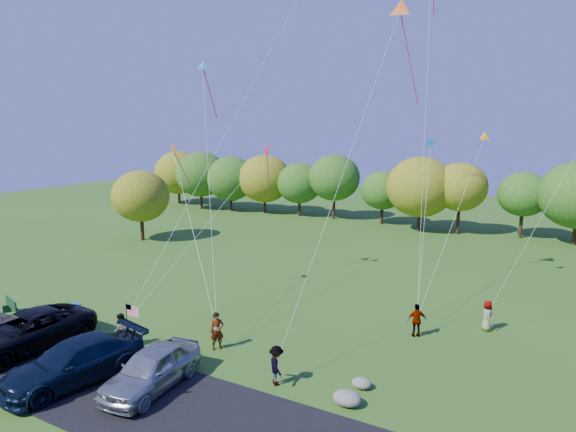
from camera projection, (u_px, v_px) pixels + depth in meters
name	position (u px, v px, depth m)	size (l,w,h in m)	color
ground	(198.00, 361.00, 24.85)	(140.00, 140.00, 0.00)	#325F1B
asphalt_lane	(136.00, 397.00, 21.44)	(44.00, 6.00, 0.06)	black
treeline	(427.00, 187.00, 54.27)	(75.49, 28.23, 8.45)	#392015
minivan_dark	(26.00, 331.00, 25.89)	(3.09, 6.70, 1.86)	black
minivan_navy	(74.00, 362.00, 22.55)	(2.57, 6.33, 1.84)	black
minivan_silver	(151.00, 369.00, 21.99)	(2.11, 5.24, 1.79)	#9AA1A4
flyer_a	(217.00, 331.00, 25.99)	(0.71, 0.47, 1.94)	#4C4C59
flyer_b	(121.00, 331.00, 26.14)	(0.88, 0.69, 1.82)	#4C4C59
flyer_c	(276.00, 365.00, 22.43)	(1.15, 0.66, 1.77)	#4C4C59
flyer_d	(417.00, 320.00, 27.56)	(1.07, 0.45, 1.82)	#4C4C59
flyer_e	(487.00, 316.00, 28.40)	(0.84, 0.54, 1.71)	#4C4C59
park_bench	(13.00, 306.00, 30.72)	(1.89, 0.83, 1.07)	#153B19
trash_barrel	(76.00, 311.00, 30.30)	(0.57, 0.57, 0.86)	blue
flag_assembly	(130.00, 316.00, 25.76)	(0.90, 0.58, 2.43)	black
boulder_near	(347.00, 398.00, 20.85)	(1.21, 0.95, 0.60)	gray
boulder_far	(362.00, 383.00, 22.22)	(0.87, 0.72, 0.45)	gray
kites_aloft	(365.00, 27.00, 31.98)	(24.28, 13.25, 17.39)	#E55A19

